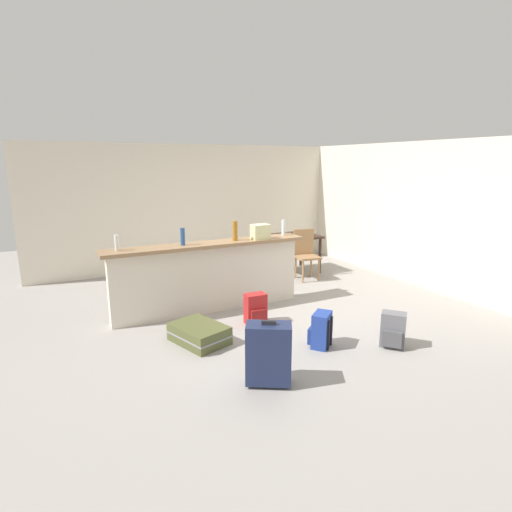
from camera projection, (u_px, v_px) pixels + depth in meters
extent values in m
cube|color=gray|center=(267.00, 312.00, 6.07)|extent=(13.00, 13.00, 0.05)
cube|color=silver|center=(197.00, 207.00, 8.44)|extent=(6.60, 0.10, 2.50)
cube|color=silver|center=(408.00, 213.00, 7.38)|extent=(0.10, 6.00, 2.50)
cube|color=silver|center=(209.00, 279.00, 5.95)|extent=(2.80, 0.20, 0.97)
cube|color=#93704C|center=(208.00, 245.00, 5.84)|extent=(2.96, 0.40, 0.05)
cylinder|color=silver|center=(117.00, 243.00, 5.30)|extent=(0.06, 0.06, 0.21)
cylinder|color=#284C89|center=(183.00, 237.00, 5.65)|extent=(0.06, 0.06, 0.24)
cylinder|color=#9E661E|center=(235.00, 231.00, 5.98)|extent=(0.08, 0.08, 0.29)
cylinder|color=silver|center=(283.00, 227.00, 6.46)|extent=(0.06, 0.06, 0.24)
cube|color=beige|center=(260.00, 232.00, 6.11)|extent=(0.26, 0.18, 0.22)
cube|color=#332319|center=(290.00, 236.00, 8.04)|extent=(1.10, 0.80, 0.04)
cylinder|color=#332319|center=(277.00, 261.00, 7.61)|extent=(0.06, 0.06, 0.70)
cylinder|color=#332319|center=(320.00, 256.00, 8.04)|extent=(0.06, 0.06, 0.70)
cylinder|color=#332319|center=(260.00, 254.00, 8.20)|extent=(0.06, 0.06, 0.70)
cylinder|color=#332319|center=(301.00, 249.00, 8.63)|extent=(0.06, 0.06, 0.70)
cube|color=#9E754C|center=(307.00, 257.00, 7.57)|extent=(0.45, 0.45, 0.04)
cube|color=#9E754C|center=(304.00, 242.00, 7.68)|extent=(0.40, 0.09, 0.48)
cylinder|color=#9E754C|center=(303.00, 272.00, 7.42)|extent=(0.04, 0.04, 0.41)
cylinder|color=#9E754C|center=(319.00, 270.00, 7.52)|extent=(0.04, 0.04, 0.41)
cylinder|color=#9E754C|center=(296.00, 268.00, 7.72)|extent=(0.04, 0.04, 0.41)
cylinder|color=#9E754C|center=(311.00, 266.00, 7.82)|extent=(0.04, 0.04, 0.41)
cube|color=#51562D|center=(199.00, 334.00, 4.98)|extent=(0.67, 0.80, 0.22)
cube|color=gray|center=(199.00, 334.00, 4.98)|extent=(0.69, 0.81, 0.02)
cube|color=#2D2D33|center=(180.00, 324.00, 5.26)|extent=(0.22, 0.19, 0.02)
cube|color=slate|center=(393.00, 330.00, 4.84)|extent=(0.32, 0.33, 0.42)
cube|color=#515155|center=(392.00, 339.00, 4.76)|extent=(0.19, 0.20, 0.19)
cube|color=black|center=(387.00, 327.00, 4.96)|extent=(0.04, 0.04, 0.36)
cube|color=black|center=(400.00, 329.00, 4.91)|extent=(0.04, 0.04, 0.36)
cube|color=red|center=(255.00, 309.00, 5.54)|extent=(0.29, 0.20, 0.42)
cube|color=maroon|center=(259.00, 316.00, 5.46)|extent=(0.22, 0.07, 0.19)
cube|color=black|center=(248.00, 308.00, 5.60)|extent=(0.04, 0.03, 0.36)
cube|color=black|center=(257.00, 307.00, 5.66)|extent=(0.04, 0.03, 0.36)
cube|color=#1E284C|center=(269.00, 353.00, 3.98)|extent=(0.50, 0.43, 0.60)
cylinder|color=black|center=(288.00, 382.00, 4.03)|extent=(0.07, 0.06, 0.06)
cylinder|color=black|center=(249.00, 381.00, 4.06)|extent=(0.07, 0.06, 0.06)
cube|color=#232328|center=(269.00, 322.00, 3.91)|extent=(0.14, 0.10, 0.04)
cube|color=#233D93|center=(322.00, 330.00, 4.84)|extent=(0.33, 0.32, 0.42)
cube|color=navy|center=(312.00, 334.00, 4.90)|extent=(0.21, 0.19, 0.19)
cube|color=black|center=(331.00, 331.00, 4.86)|extent=(0.04, 0.04, 0.36)
cube|color=black|center=(328.00, 335.00, 4.74)|extent=(0.04, 0.04, 0.36)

